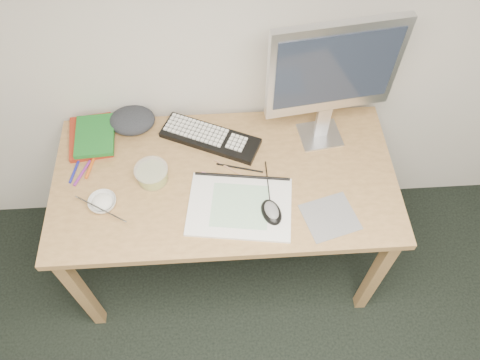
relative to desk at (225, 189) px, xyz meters
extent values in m
plane|color=silver|center=(0.26, 0.37, 0.63)|extent=(3.60, 0.00, 3.60)
cube|color=tan|center=(-0.65, -0.30, -0.31)|extent=(0.05, 0.05, 0.71)
cube|color=tan|center=(0.65, -0.30, -0.31)|extent=(0.05, 0.05, 0.71)
cube|color=tan|center=(-0.65, 0.30, -0.31)|extent=(0.05, 0.05, 0.71)
cube|color=tan|center=(0.65, 0.30, -0.31)|extent=(0.05, 0.05, 0.71)
cube|color=tan|center=(0.00, 0.00, 0.06)|extent=(1.40, 0.70, 0.03)
cube|color=slate|center=(0.40, -0.21, 0.08)|extent=(0.24, 0.22, 0.00)
cube|color=silver|center=(0.05, -0.14, 0.09)|extent=(0.44, 0.34, 0.01)
cube|color=black|center=(-0.05, 0.20, 0.09)|extent=(0.44, 0.30, 0.03)
cube|color=silver|center=(0.42, 0.20, 0.09)|extent=(0.19, 0.18, 0.01)
cube|color=silver|center=(0.42, 0.20, 0.17)|extent=(0.06, 0.03, 0.16)
cube|color=silver|center=(0.42, 0.20, 0.46)|extent=(0.50, 0.10, 0.41)
cube|color=black|center=(0.42, 0.20, 0.47)|extent=(0.45, 0.06, 0.32)
ellipsoid|color=black|center=(0.17, -0.18, 0.11)|extent=(0.10, 0.13, 0.04)
imported|color=silver|center=(-0.48, -0.10, 0.10)|extent=(0.13, 0.13, 0.03)
cylinder|color=silver|center=(-0.48, -0.14, 0.12)|extent=(0.21, 0.14, 0.02)
cylinder|color=#EBDC53|center=(-0.29, 0.01, 0.12)|extent=(0.15, 0.15, 0.07)
cube|color=maroon|center=(-0.56, 0.24, 0.09)|extent=(0.21, 0.26, 0.02)
cube|color=#1A6A24|center=(-0.54, 0.23, 0.12)|extent=(0.18, 0.23, 0.02)
ellipsoid|color=#24272B|center=(-0.39, 0.30, 0.12)|extent=(0.17, 0.15, 0.07)
cylinder|color=pink|center=(-0.01, 0.00, 0.09)|extent=(0.16, 0.06, 0.01)
cylinder|color=tan|center=(0.03, 0.04, 0.09)|extent=(0.15, 0.12, 0.01)
cylinder|color=black|center=(0.06, 0.04, 0.09)|extent=(0.19, 0.06, 0.01)
cylinder|color=#1B1F96|center=(-0.61, 0.07, 0.09)|extent=(0.03, 0.12, 0.01)
cylinder|color=#D85919|center=(-0.55, 0.10, 0.09)|extent=(0.04, 0.14, 0.01)
cylinder|color=#782486|center=(-0.58, 0.05, 0.09)|extent=(0.06, 0.13, 0.01)
camera|label=1|loc=(0.00, -1.08, 1.65)|focal=35.00mm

